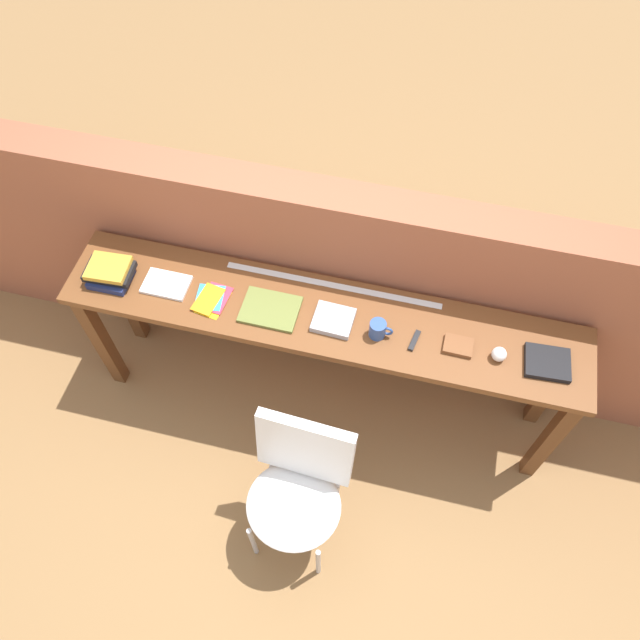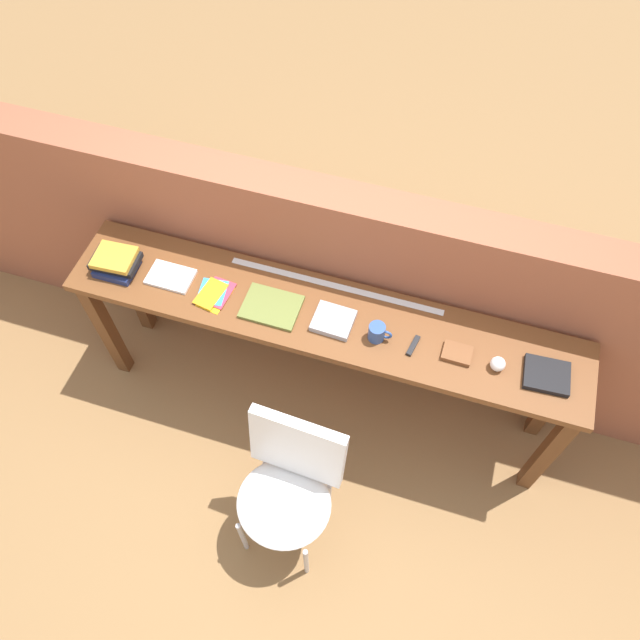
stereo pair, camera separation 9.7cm
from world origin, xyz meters
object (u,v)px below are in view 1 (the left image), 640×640
object	(u,v)px
multitool_folded	(414,341)
sports_ball_small	(499,354)
chair_white_moulded	(298,486)
mug	(378,329)
book_stack_leftmost	(110,273)
magazine_cycling	(166,284)
book_repair_rightmost	(547,363)
leather_journal_brown	(458,346)
pamphlet_pile_colourful	(212,299)
book_open_centre	(270,309)

from	to	relation	value
multitool_folded	sports_ball_small	world-z (taller)	sports_ball_small
chair_white_moulded	mug	bearing A→B (deg)	72.05
chair_white_moulded	book_stack_leftmost	bearing A→B (deg)	148.65
chair_white_moulded	mug	distance (m)	0.80
magazine_cycling	sports_ball_small	distance (m)	1.58
magazine_cycling	sports_ball_small	world-z (taller)	sports_ball_small
book_stack_leftmost	book_repair_rightmost	distance (m)	2.07
book_stack_leftmost	mug	size ratio (longest dim) A/B	2.12
magazine_cycling	multitool_folded	bearing A→B (deg)	-0.91
magazine_cycling	leather_journal_brown	xyz separation A→B (m)	(1.40, -0.01, 0.00)
pamphlet_pile_colourful	book_repair_rightmost	distance (m)	1.56
book_stack_leftmost	magazine_cycling	bearing A→B (deg)	5.14
pamphlet_pile_colourful	magazine_cycling	bearing A→B (deg)	173.31
chair_white_moulded	leather_journal_brown	distance (m)	0.97
book_open_centre	multitool_folded	xyz separation A→B (m)	(0.68, -0.01, -0.00)
pamphlet_pile_colourful	multitool_folded	world-z (taller)	multitool_folded
chair_white_moulded	book_open_centre	xyz separation A→B (m)	(-0.30, 0.67, 0.36)
magazine_cycling	mug	xyz separation A→B (m)	(1.04, -0.03, 0.04)
chair_white_moulded	mug	xyz separation A→B (m)	(0.21, 0.66, 0.40)
book_open_centre	mug	world-z (taller)	mug
book_open_centre	mug	distance (m)	0.51
magazine_cycling	leather_journal_brown	bearing A→B (deg)	-0.03
pamphlet_pile_colourful	book_repair_rightmost	bearing A→B (deg)	0.81
book_stack_leftmost	pamphlet_pile_colourful	distance (m)	0.52
chair_white_moulded	book_stack_leftmost	xyz separation A→B (m)	(-1.10, 0.67, 0.40)
multitool_folded	leather_journal_brown	size ratio (longest dim) A/B	0.85
book_repair_rightmost	sports_ball_small	bearing A→B (deg)	-178.23
magazine_cycling	multitool_folded	distance (m)	1.21
pamphlet_pile_colourful	sports_ball_small	world-z (taller)	sports_ball_small
multitool_folded	chair_white_moulded	bearing A→B (deg)	-120.03
chair_white_moulded	multitool_folded	xyz separation A→B (m)	(0.38, 0.66, 0.36)
book_stack_leftmost	magazine_cycling	xyz separation A→B (m)	(0.27, 0.02, -0.04)
magazine_cycling	book_stack_leftmost	bearing A→B (deg)	-174.38
pamphlet_pile_colourful	book_open_centre	world-z (taller)	book_open_centre
book_open_centre	sports_ball_small	bearing A→B (deg)	0.10
pamphlet_pile_colourful	book_open_centre	size ratio (longest dim) A/B	0.75
mug	book_stack_leftmost	bearing A→B (deg)	179.65
book_open_centre	magazine_cycling	bearing A→B (deg)	178.07
book_stack_leftmost	pamphlet_pile_colourful	world-z (taller)	book_stack_leftmost
book_stack_leftmost	sports_ball_small	world-z (taller)	book_stack_leftmost
chair_white_moulded	book_open_centre	bearing A→B (deg)	114.00
leather_journal_brown	sports_ball_small	bearing A→B (deg)	-3.34
mug	leather_journal_brown	bearing A→B (deg)	3.15
leather_journal_brown	pamphlet_pile_colourful	bearing A→B (deg)	-178.24
leather_journal_brown	book_repair_rightmost	world-z (taller)	book_repair_rightmost
mug	sports_ball_small	distance (m)	0.54
book_open_centre	book_stack_leftmost	bearing A→B (deg)	-179.39
mug	pamphlet_pile_colourful	bearing A→B (deg)	179.71
pamphlet_pile_colourful	chair_white_moulded	bearing A→B (deg)	-48.72
chair_white_moulded	leather_journal_brown	world-z (taller)	leather_journal_brown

